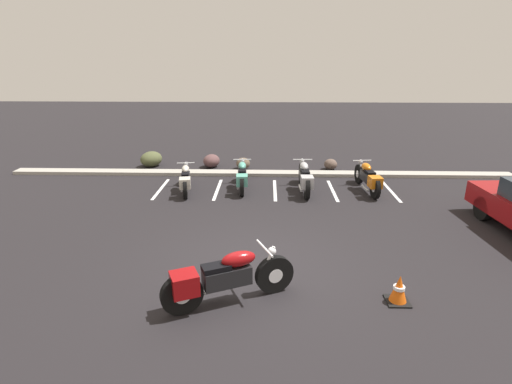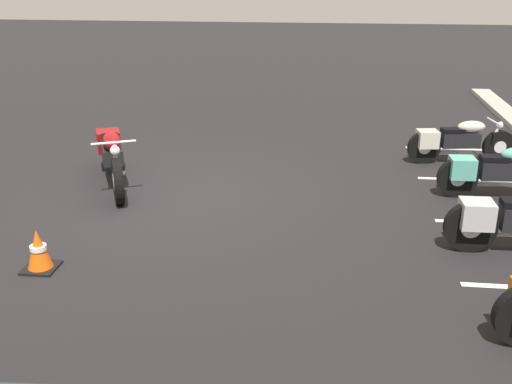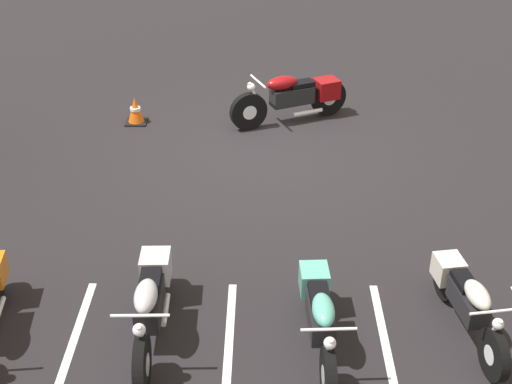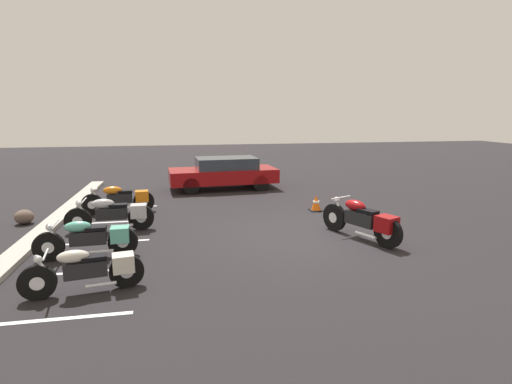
{
  "view_description": "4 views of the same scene",
  "coord_description": "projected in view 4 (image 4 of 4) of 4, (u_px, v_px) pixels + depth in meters",
  "views": [
    {
      "loc": [
        0.25,
        -7.2,
        4.15
      ],
      "look_at": [
        -0.04,
        2.65,
        0.74
      ],
      "focal_mm": 28.0,
      "sensor_mm": 36.0,
      "label": 1
    },
    {
      "loc": [
        8.73,
        2.28,
        3.51
      ],
      "look_at": [
        0.87,
        1.36,
        0.47
      ],
      "focal_mm": 42.0,
      "sensor_mm": 36.0,
      "label": 2
    },
    {
      "loc": [
        0.1,
        11.43,
        5.85
      ],
      "look_at": [
        0.21,
        2.53,
        0.59
      ],
      "focal_mm": 50.0,
      "sensor_mm": 36.0,
      "label": 3
    },
    {
      "loc": [
        -9.25,
        3.14,
        3.08
      ],
      "look_at": [
        0.81,
        1.2,
        1.04
      ],
      "focal_mm": 28.0,
      "sensor_mm": 36.0,
      "label": 4
    }
  ],
  "objects": [
    {
      "name": "stall_line_0",
      "position": [
        61.0,
        319.0,
        6.07
      ],
      "size": [
        0.1,
        2.1,
        0.0
      ],
      "primitive_type": "cube",
      "color": "white",
      "rests_on": "ground"
    },
    {
      "name": "stall_line_2",
      "position": [
        105.0,
        242.0,
        9.64
      ],
      "size": [
        0.1,
        2.1,
        0.0
      ],
      "primitive_type": "cube",
      "color": "white",
      "rests_on": "ground"
    },
    {
      "name": "car_red",
      "position": [
        224.0,
        172.0,
        16.29
      ],
      "size": [
        2.08,
        4.41,
        1.29
      ],
      "rotation": [
        0.0,
        0.0,
        1.64
      ],
      "color": "black",
      "rests_on": "ground"
    },
    {
      "name": "parked_bike_1",
      "position": [
        91.0,
        238.0,
        8.53
      ],
      "size": [
        0.6,
        2.13,
        0.84
      ],
      "rotation": [
        0.0,
        0.0,
        1.62
      ],
      "color": "black",
      "rests_on": "ground"
    },
    {
      "name": "parked_bike_3",
      "position": [
        122.0,
        199.0,
        12.39
      ],
      "size": [
        0.64,
        2.18,
        0.86
      ],
      "rotation": [
        0.0,
        0.0,
        1.68
      ],
      "color": "black",
      "rests_on": "ground"
    },
    {
      "name": "ground",
      "position": [
        308.0,
        237.0,
        10.09
      ],
      "size": [
        60.0,
        60.0,
        0.0
      ],
      "primitive_type": "plane",
      "color": "black"
    },
    {
      "name": "concrete_curb",
      "position": [
        20.0,
        251.0,
        8.83
      ],
      "size": [
        18.0,
        0.5,
        0.12
      ],
      "primitive_type": "cube",
      "color": "#A8A399",
      "rests_on": "ground"
    },
    {
      "name": "traffic_cone",
      "position": [
        316.0,
        203.0,
        12.72
      ],
      "size": [
        0.4,
        0.4,
        0.52
      ],
      "color": "black",
      "rests_on": "ground"
    },
    {
      "name": "motorcycle_maroon_featured",
      "position": [
        364.0,
        220.0,
        9.74
      ],
      "size": [
        2.26,
        1.17,
        0.95
      ],
      "rotation": [
        0.0,
        0.0,
        0.42
      ],
      "color": "black",
      "rests_on": "ground"
    },
    {
      "name": "parked_bike_2",
      "position": [
        114.0,
        214.0,
        10.47
      ],
      "size": [
        0.63,
        2.25,
        0.88
      ],
      "rotation": [
        0.0,
        0.0,
        1.6
      ],
      "color": "black",
      "rests_on": "ground"
    },
    {
      "name": "stall_line_1",
      "position": [
        88.0,
        272.0,
        7.86
      ],
      "size": [
        0.1,
        2.1,
        0.0
      ],
      "primitive_type": "cube",
      "color": "white",
      "rests_on": "ground"
    },
    {
      "name": "landscape_rock_1",
      "position": [
        24.0,
        217.0,
        11.21
      ],
      "size": [
        0.68,
        0.69,
        0.41
      ],
      "primitive_type": "ellipsoid",
      "rotation": [
        0.0,
        0.0,
        0.62
      ],
      "color": "brown",
      "rests_on": "ground"
    },
    {
      "name": "parked_bike_0",
      "position": [
        90.0,
        269.0,
        6.89
      ],
      "size": [
        0.67,
        2.02,
        0.8
      ],
      "rotation": [
        0.0,
        0.0,
        1.73
      ],
      "color": "black",
      "rests_on": "ground"
    },
    {
      "name": "stall_line_3",
      "position": [
        116.0,
        222.0,
        11.43
      ],
      "size": [
        0.1,
        2.1,
        0.0
      ],
      "primitive_type": "cube",
      "color": "white",
      "rests_on": "ground"
    },
    {
      "name": "stall_line_4",
      "position": [
        124.0,
        207.0,
        13.22
      ],
      "size": [
        0.1,
        2.1,
        0.0
      ],
      "primitive_type": "cube",
      "color": "white",
      "rests_on": "ground"
    }
  ]
}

